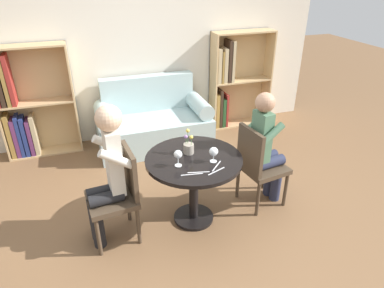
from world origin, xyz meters
name	(u,v)px	position (x,y,z in m)	size (l,w,h in m)	color
ground_plane	(194,218)	(0.00, 0.00, 0.00)	(16.00, 16.00, 0.00)	brown
back_wall	(142,42)	(0.00, 2.15, 1.35)	(5.20, 0.05, 2.70)	silver
round_table	(194,171)	(0.00, 0.00, 0.56)	(0.90, 0.90, 0.71)	black
couch	(153,124)	(0.00, 1.72, 0.31)	(1.52, 0.80, 0.92)	#A8C1C1
bookshelf_left	(27,108)	(-1.58, 1.99, 0.65)	(0.93, 0.28, 1.44)	tan
bookshelf_right	(232,81)	(1.31, 1.99, 0.71)	(0.93, 0.28, 1.44)	tan
chair_left	(119,191)	(-0.70, 0.01, 0.49)	(0.46, 0.46, 0.90)	#473828
chair_right	(258,163)	(0.71, 0.03, 0.49)	(0.48, 0.48, 0.90)	#473828
person_left	(107,173)	(-0.79, -0.01, 0.72)	(0.44, 0.36, 1.32)	black
person_right	(266,148)	(0.79, 0.05, 0.65)	(0.45, 0.38, 1.25)	#282D47
wine_glass_left	(178,155)	(-0.17, -0.08, 0.82)	(0.08, 0.08, 0.15)	white
wine_glass_right	(214,152)	(0.15, -0.12, 0.81)	(0.08, 0.08, 0.14)	white
flower_vase	(189,147)	(-0.01, 0.10, 0.78)	(0.10, 0.10, 0.24)	#9E9384
knife_left_setting	(192,174)	(-0.11, -0.26, 0.71)	(0.19, 0.04, 0.00)	silver
fork_left_setting	(199,172)	(-0.04, -0.25, 0.71)	(0.19, 0.06, 0.00)	silver
knife_right_setting	(216,171)	(0.11, -0.28, 0.71)	(0.18, 0.08, 0.00)	silver
fork_right_setting	(217,166)	(0.14, -0.20, 0.71)	(0.14, 0.14, 0.00)	silver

